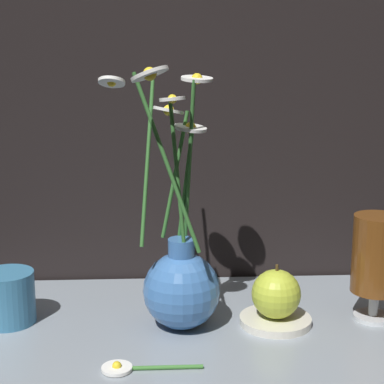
# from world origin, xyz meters

# --- Properties ---
(ground_plane) EXTENTS (6.00, 6.00, 0.00)m
(ground_plane) POSITION_xyz_m (0.00, 0.00, 0.00)
(ground_plane) COLOR black
(shelf) EXTENTS (0.68, 0.35, 0.01)m
(shelf) POSITION_xyz_m (0.00, 0.00, 0.01)
(shelf) COLOR gray
(shelf) RESTS_ON ground_plane
(vase_with_flowers) EXTENTS (0.16, 0.17, 0.35)m
(vase_with_flowers) POSITION_xyz_m (-0.02, -0.01, 0.08)
(vase_with_flowers) COLOR #3F72B7
(vase_with_flowers) RESTS_ON shelf
(yellow_mug) EXTENTS (0.08, 0.07, 0.07)m
(yellow_mug) POSITION_xyz_m (-0.26, 0.01, 0.05)
(yellow_mug) COLOR teal
(yellow_mug) RESTS_ON shelf
(tea_glass) EXTENTS (0.07, 0.07, 0.15)m
(tea_glass) POSITION_xyz_m (0.24, 0.00, 0.10)
(tea_glass) COLOR silver
(tea_glass) RESTS_ON shelf
(saucer_plate) EXTENTS (0.10, 0.10, 0.01)m
(saucer_plate) POSITION_xyz_m (0.11, -0.01, 0.02)
(saucer_plate) COLOR silver
(saucer_plate) RESTS_ON shelf
(orange_fruit) EXTENTS (0.07, 0.07, 0.07)m
(orange_fruit) POSITION_xyz_m (0.11, -0.01, 0.06)
(orange_fruit) COLOR #B7C638
(orange_fruit) RESTS_ON saucer_plate
(loose_daisy) EXTENTS (0.12, 0.04, 0.01)m
(loose_daisy) POSITION_xyz_m (-0.09, -0.13, 0.02)
(loose_daisy) COLOR #3D7A33
(loose_daisy) RESTS_ON shelf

